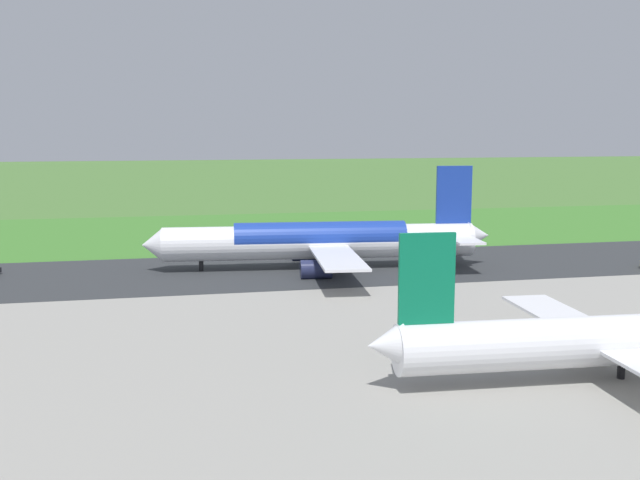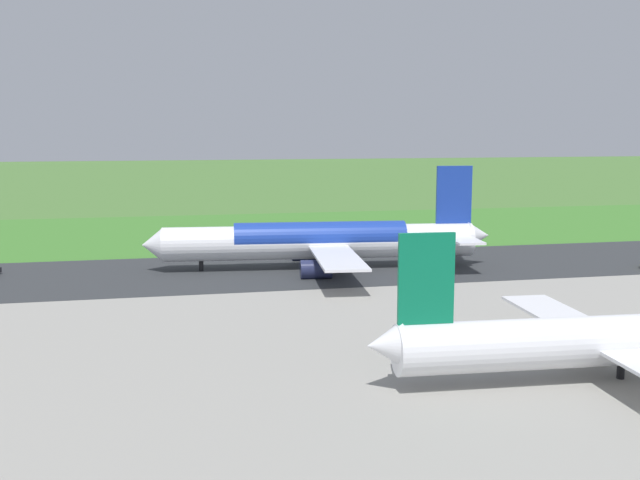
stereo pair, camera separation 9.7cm
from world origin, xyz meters
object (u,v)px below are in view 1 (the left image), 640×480
(airliner_main, at_px, (322,241))
(airliner_parked_mid, at_px, (620,339))
(traffic_cone_orange, at_px, (207,234))
(no_stopping_sign, at_px, (240,232))

(airliner_main, xyz_separation_m, airliner_parked_mid, (-14.24, 55.85, -0.73))
(airliner_parked_mid, relative_size, traffic_cone_orange, 82.67)
(airliner_main, distance_m, airliner_parked_mid, 57.64)
(airliner_parked_mid, relative_size, no_stopping_sign, 20.50)
(no_stopping_sign, bearing_deg, airliner_main, 104.68)
(airliner_main, xyz_separation_m, traffic_cone_orange, (15.32, -40.09, -4.08))
(traffic_cone_orange, bearing_deg, airliner_main, 110.91)
(no_stopping_sign, bearing_deg, traffic_cone_orange, -41.13)
(traffic_cone_orange, bearing_deg, airliner_parked_mid, 107.12)
(airliner_main, relative_size, traffic_cone_orange, 98.46)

